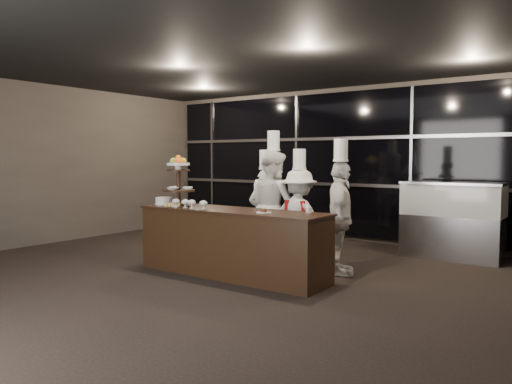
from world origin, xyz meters
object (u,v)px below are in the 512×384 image
Objects in this scene: display_case at (452,216)px; buffet_counter at (232,242)px; chef_c at (299,217)px; chef_d at (340,217)px; display_stand at (178,177)px; layer_cake at (164,201)px; chef_b at (273,206)px; chef_a at (265,212)px.

buffet_counter is at bearing -125.79° from display_case.
chef_d is at bearing -11.68° from chef_c.
display_stand is 0.42× the size of chef_c.
display_case is (3.41, 3.04, -0.29)m from layer_cake.
layer_cake is (-1.25, -0.05, 0.51)m from buffet_counter.
chef_b reaches higher than display_stand.
chef_a reaches higher than layer_cake.
chef_b is 1.08× the size of chef_d.
chef_b is at bearing 48.69° from display_stand.
chef_c is 0.77m from chef_d.
display_stand reaches higher than buffet_counter.
buffet_counter is at bearing -142.50° from chef_d.
buffet_counter is 1.85× the size of display_case.
chef_c is at bearing 36.52° from display_stand.
chef_d reaches higher than chef_c.
display_stand reaches higher than layer_cake.
display_stand is 0.40× the size of chef_d.
layer_cake is 1.59m from chef_a.
chef_a is at bearing 173.82° from chef_c.
chef_d is (0.75, -0.15, 0.07)m from chef_c.
chef_b is (-2.19, -1.90, 0.20)m from display_case.
display_stand is 0.48× the size of display_case.
layer_cake is 1.67m from chef_b.
chef_d is (1.41, -0.23, 0.05)m from chef_a.
chef_a is at bearing -142.05° from display_case.
chef_c reaches higher than display_case.
display_case is 3.01m from chef_a.
chef_c is at bearing -6.18° from chef_a.
chef_a is (-0.22, 1.14, 0.30)m from buffet_counter.
chef_b is 0.50m from chef_c.
chef_a is (0.78, 1.14, -0.58)m from display_stand.
buffet_counter is 3.69m from display_case.
layer_cake is at bearing -177.71° from buffet_counter.
chef_d reaches higher than layer_cake.
layer_cake is 0.16× the size of chef_d.
display_case is 0.82× the size of chef_d.
chef_d reaches higher than display_stand.
chef_b is (1.21, 1.14, -0.09)m from layer_cake.
chef_c is (0.44, 1.07, 0.28)m from buffet_counter.
display_case is at bearing 48.28° from chef_c.
layer_cake is (-0.25, -0.05, -0.37)m from display_stand.
chef_a is at bearing 48.99° from layer_cake.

